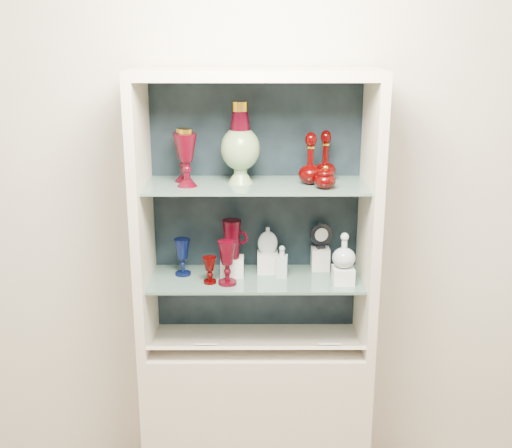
{
  "coord_description": "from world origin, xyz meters",
  "views": [
    {
      "loc": [
        -0.01,
        -1.07,
        2.07
      ],
      "look_at": [
        0.0,
        1.53,
        1.3
      ],
      "focal_mm": 45.0,
      "sensor_mm": 36.0,
      "label": 1
    }
  ],
  "objects_px": {
    "ruby_decanter_b": "(311,157)",
    "ruby_goblet_tall": "(227,263)",
    "ruby_decanter_a": "(326,153)",
    "lidded_bowl": "(325,177)",
    "enamel_urn": "(240,143)",
    "ruby_goblet_small": "(210,270)",
    "pedestal_lamp_right": "(186,158)",
    "clear_round_decanter": "(344,251)",
    "pedestal_lamp_left": "(183,155)",
    "clear_square_bottle": "(282,261)",
    "cobalt_goblet": "(183,257)",
    "flat_flask": "(268,240)",
    "cameo_medallion": "(321,236)",
    "ruby_pitcher": "(232,239)"
  },
  "relations": [
    {
      "from": "ruby_decanter_b",
      "to": "flat_flask",
      "type": "xyz_separation_m",
      "value": [
        -0.17,
        0.07,
        -0.38
      ]
    },
    {
      "from": "enamel_urn",
      "to": "ruby_goblet_small",
      "type": "relative_size",
      "value": 2.92
    },
    {
      "from": "cobalt_goblet",
      "to": "pedestal_lamp_right",
      "type": "bearing_deg",
      "value": -63.41
    },
    {
      "from": "lidded_bowl",
      "to": "cameo_medallion",
      "type": "distance_m",
      "value": 0.36
    },
    {
      "from": "ruby_decanter_b",
      "to": "ruby_goblet_tall",
      "type": "xyz_separation_m",
      "value": [
        -0.35,
        -0.07,
        -0.44
      ]
    },
    {
      "from": "pedestal_lamp_left",
      "to": "ruby_decanter_b",
      "type": "relative_size",
      "value": 0.98
    },
    {
      "from": "ruby_decanter_a",
      "to": "ruby_goblet_small",
      "type": "relative_size",
      "value": 2.06
    },
    {
      "from": "enamel_urn",
      "to": "cobalt_goblet",
      "type": "relative_size",
      "value": 2.05
    },
    {
      "from": "clear_round_decanter",
      "to": "lidded_bowl",
      "type": "bearing_deg",
      "value": -165.96
    },
    {
      "from": "ruby_pitcher",
      "to": "cameo_medallion",
      "type": "xyz_separation_m",
      "value": [
        0.39,
        0.07,
        -0.01
      ]
    },
    {
      "from": "enamel_urn",
      "to": "flat_flask",
      "type": "height_order",
      "value": "enamel_urn"
    },
    {
      "from": "pedestal_lamp_right",
      "to": "lidded_bowl",
      "type": "distance_m",
      "value": 0.57
    },
    {
      "from": "ruby_goblet_small",
      "to": "ruby_decanter_b",
      "type": "bearing_deg",
      "value": 7.82
    },
    {
      "from": "ruby_decanter_a",
      "to": "lidded_bowl",
      "type": "relative_size",
      "value": 2.39
    },
    {
      "from": "pedestal_lamp_right",
      "to": "ruby_goblet_small",
      "type": "relative_size",
      "value": 2.03
    },
    {
      "from": "clear_round_decanter",
      "to": "ruby_goblet_tall",
      "type": "bearing_deg",
      "value": -178.88
    },
    {
      "from": "ruby_goblet_small",
      "to": "clear_square_bottle",
      "type": "distance_m",
      "value": 0.32
    },
    {
      "from": "ruby_pitcher",
      "to": "clear_round_decanter",
      "type": "relative_size",
      "value": 1.17
    },
    {
      "from": "ruby_goblet_tall",
      "to": "enamel_urn",
      "type": "bearing_deg",
      "value": 59.0
    },
    {
      "from": "cameo_medallion",
      "to": "flat_flask",
      "type": "bearing_deg",
      "value": 174.33
    },
    {
      "from": "ruby_decanter_a",
      "to": "clear_round_decanter",
      "type": "height_order",
      "value": "ruby_decanter_a"
    },
    {
      "from": "pedestal_lamp_right",
      "to": "ruby_decanter_a",
      "type": "relative_size",
      "value": 0.98
    },
    {
      "from": "pedestal_lamp_left",
      "to": "ruby_decanter_b",
      "type": "height_order",
      "value": "ruby_decanter_b"
    },
    {
      "from": "flat_flask",
      "to": "clear_round_decanter",
      "type": "xyz_separation_m",
      "value": [
        0.32,
        -0.13,
        -0.01
      ]
    },
    {
      "from": "ruby_decanter_a",
      "to": "enamel_urn",
      "type": "bearing_deg",
      "value": -172.27
    },
    {
      "from": "cobalt_goblet",
      "to": "clear_square_bottle",
      "type": "bearing_deg",
      "value": -3.32
    },
    {
      "from": "pedestal_lamp_left",
      "to": "cameo_medallion",
      "type": "xyz_separation_m",
      "value": [
        0.6,
        0.05,
        -0.37
      ]
    },
    {
      "from": "ruby_decanter_a",
      "to": "lidded_bowl",
      "type": "height_order",
      "value": "ruby_decanter_a"
    },
    {
      "from": "ruby_decanter_b",
      "to": "pedestal_lamp_left",
      "type": "bearing_deg",
      "value": 174.27
    },
    {
      "from": "pedestal_lamp_left",
      "to": "clear_square_bottle",
      "type": "height_order",
      "value": "pedestal_lamp_left"
    },
    {
      "from": "enamel_urn",
      "to": "clear_square_bottle",
      "type": "bearing_deg",
      "value": -2.98
    },
    {
      "from": "enamel_urn",
      "to": "ruby_decanter_a",
      "type": "distance_m",
      "value": 0.37
    },
    {
      "from": "pedestal_lamp_right",
      "to": "enamel_urn",
      "type": "height_order",
      "value": "enamel_urn"
    },
    {
      "from": "cameo_medallion",
      "to": "ruby_decanter_b",
      "type": "bearing_deg",
      "value": -134.59
    },
    {
      "from": "lidded_bowl",
      "to": "clear_square_bottle",
      "type": "relative_size",
      "value": 0.7
    },
    {
      "from": "pedestal_lamp_right",
      "to": "clear_round_decanter",
      "type": "bearing_deg",
      "value": -1.95
    },
    {
      "from": "ruby_decanter_a",
      "to": "lidded_bowl",
      "type": "xyz_separation_m",
      "value": [
        -0.02,
        -0.16,
        -0.07
      ]
    },
    {
      "from": "pedestal_lamp_left",
      "to": "clear_square_bottle",
      "type": "xyz_separation_m",
      "value": [
        0.42,
        -0.04,
        -0.46
      ]
    },
    {
      "from": "cobalt_goblet",
      "to": "ruby_decanter_a",
      "type": "bearing_deg",
      "value": 3.05
    },
    {
      "from": "cobalt_goblet",
      "to": "ruby_pitcher",
      "type": "distance_m",
      "value": 0.23
    },
    {
      "from": "lidded_bowl",
      "to": "ruby_decanter_a",
      "type": "bearing_deg",
      "value": 84.13
    },
    {
      "from": "enamel_urn",
      "to": "flat_flask",
      "type": "xyz_separation_m",
      "value": [
        0.12,
        0.05,
        -0.44
      ]
    },
    {
      "from": "pedestal_lamp_left",
      "to": "clear_round_decanter",
      "type": "distance_m",
      "value": 0.79
    },
    {
      "from": "ruby_goblet_tall",
      "to": "clear_round_decanter",
      "type": "bearing_deg",
      "value": 1.12
    },
    {
      "from": "ruby_decanter_a",
      "to": "clear_square_bottle",
      "type": "xyz_separation_m",
      "value": [
        -0.18,
        -0.06,
        -0.47
      ]
    },
    {
      "from": "pedestal_lamp_right",
      "to": "clear_round_decanter",
      "type": "height_order",
      "value": "pedestal_lamp_right"
    },
    {
      "from": "ruby_decanter_a",
      "to": "cobalt_goblet",
      "type": "relative_size",
      "value": 1.45
    },
    {
      "from": "ruby_pitcher",
      "to": "clear_square_bottle",
      "type": "xyz_separation_m",
      "value": [
        0.22,
        -0.02,
        -0.09
      ]
    },
    {
      "from": "ruby_decanter_b",
      "to": "clear_round_decanter",
      "type": "xyz_separation_m",
      "value": [
        0.15,
        -0.06,
        -0.39
      ]
    },
    {
      "from": "cobalt_goblet",
      "to": "ruby_goblet_small",
      "type": "height_order",
      "value": "cobalt_goblet"
    }
  ]
}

